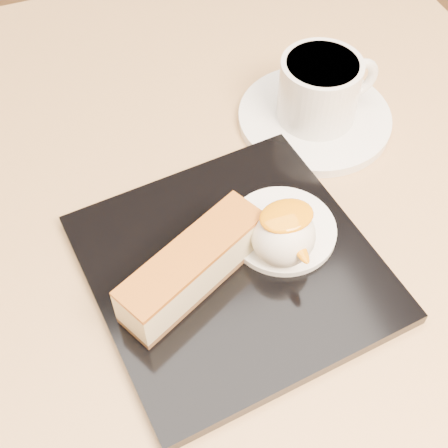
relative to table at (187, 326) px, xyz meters
name	(u,v)px	position (x,y,z in m)	size (l,w,h in m)	color
table	(187,326)	(0.00, 0.00, 0.00)	(0.80, 0.80, 0.72)	black
dessert_plate	(233,268)	(0.03, -0.05, 0.16)	(0.22, 0.22, 0.01)	black
cheesecake	(193,267)	(0.00, -0.05, 0.19)	(0.13, 0.09, 0.04)	brown
cream_smear	(282,230)	(0.08, -0.03, 0.17)	(0.09, 0.09, 0.01)	white
ice_cream_scoop	(283,235)	(0.07, -0.05, 0.19)	(0.05, 0.05, 0.05)	white
mango_sauce	(287,216)	(0.07, -0.05, 0.21)	(0.04, 0.03, 0.01)	orange
mint_sprig	(239,215)	(0.05, -0.01, 0.17)	(0.03, 0.02, 0.00)	#297F35
saucer	(314,118)	(0.17, 0.09, 0.16)	(0.15, 0.15, 0.01)	white
coffee_cup	(321,88)	(0.17, 0.09, 0.20)	(0.10, 0.08, 0.06)	white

